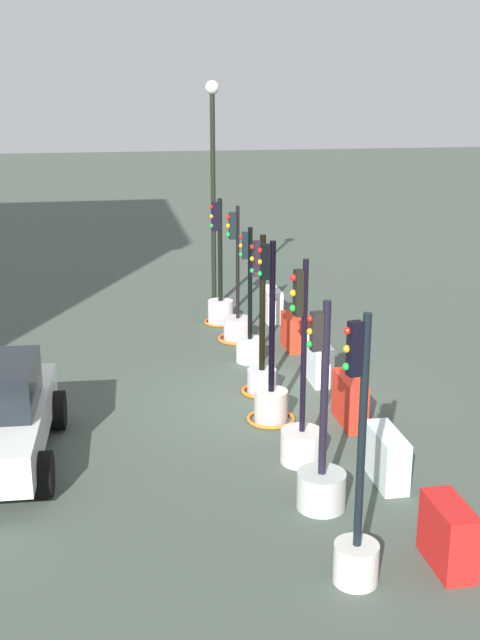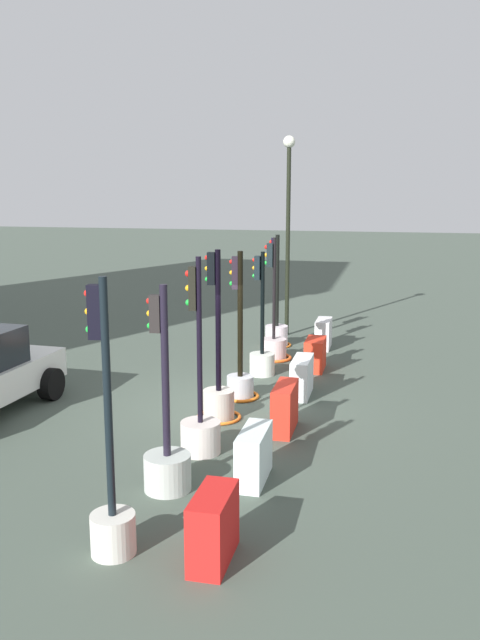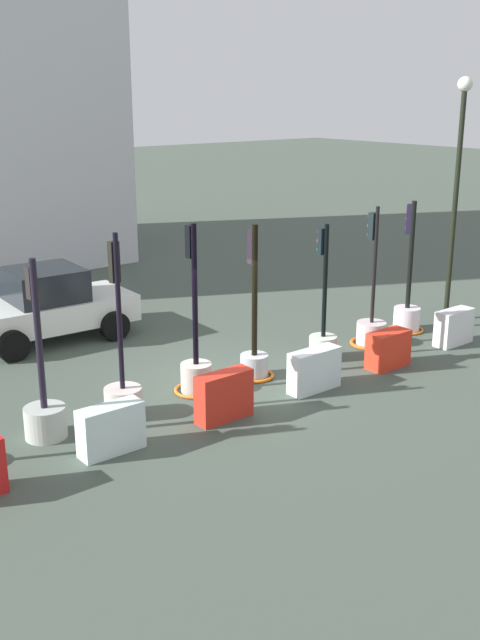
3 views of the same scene
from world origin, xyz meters
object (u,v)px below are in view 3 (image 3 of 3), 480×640
(street_lamp_post, at_px, (458,170))
(construction_barrier_1, at_px, (111,429))
(construction_barrier_5, at_px, (454,327))
(traffic_light_1, at_px, (44,407))
(traffic_light_6, at_px, (371,326))
(construction_barrier_4, at_px, (388,349))
(car_white_van, at_px, (47,305))
(traffic_light_2, at_px, (122,387))
(traffic_light_7, at_px, (407,309))
(traffic_light_5, at_px, (323,335))
(construction_barrier_3, at_px, (314,370))
(traffic_light_3, at_px, (196,365))
(traffic_light_4, at_px, (254,351))
(construction_barrier_2, at_px, (224,396))

(street_lamp_post, bearing_deg, construction_barrier_1, -173.28)
(construction_barrier_5, bearing_deg, traffic_light_1, 172.39)
(construction_barrier_1, bearing_deg, construction_barrier_5, -0.48)
(traffic_light_6, relative_size, construction_barrier_4, 3.31)
(construction_barrier_1, distance_m, car_white_van, 6.43)
(traffic_light_2, height_order, traffic_light_7, traffic_light_2)
(traffic_light_7, height_order, car_white_van, traffic_light_7)
(construction_barrier_4, xyz_separation_m, car_white_van, (-4.94, 6.31, 0.44))
(traffic_light_5, relative_size, car_white_van, 0.75)
(construction_barrier_3, distance_m, construction_barrier_4, 2.17)
(construction_barrier_5, height_order, car_white_van, car_white_van)
(traffic_light_7, height_order, construction_barrier_3, traffic_light_7)
(construction_barrier_3, xyz_separation_m, car_white_van, (-2.77, 6.28, 0.42))
(traffic_light_6, xyz_separation_m, traffic_light_7, (1.51, 0.20, 0.10))
(traffic_light_3, bearing_deg, construction_barrier_4, -19.35)
(traffic_light_2, height_order, traffic_light_4, traffic_light_2)
(traffic_light_6, distance_m, traffic_light_7, 1.53)
(traffic_light_3, height_order, street_lamp_post, street_lamp_post)
(traffic_light_4, height_order, construction_barrier_3, traffic_light_4)
(traffic_light_1, height_order, traffic_light_4, traffic_light_4)
(construction_barrier_1, distance_m, construction_barrier_3, 4.49)
(traffic_light_2, bearing_deg, traffic_light_5, -0.65)
(construction_barrier_1, bearing_deg, traffic_light_1, 116.77)
(traffic_light_5, relative_size, construction_barrier_2, 2.77)
(traffic_light_7, distance_m, construction_barrier_4, 2.73)
(traffic_light_4, distance_m, construction_barrier_3, 1.39)
(traffic_light_2, bearing_deg, car_white_van, 80.51)
(traffic_light_5, height_order, traffic_light_6, traffic_light_6)
(construction_barrier_2, bearing_deg, car_white_van, 94.80)
(traffic_light_3, bearing_deg, traffic_light_4, -4.20)
(traffic_light_1, distance_m, traffic_light_7, 9.58)
(traffic_light_3, relative_size, construction_barrier_5, 3.31)
(traffic_light_6, bearing_deg, construction_barrier_3, -158.08)
(traffic_light_2, xyz_separation_m, construction_barrier_3, (3.61, -1.25, -0.15))
(traffic_light_2, height_order, construction_barrier_5, traffic_light_2)
(construction_barrier_4, distance_m, car_white_van, 8.03)
(traffic_light_3, xyz_separation_m, construction_barrier_5, (6.42, -1.36, -0.14))
(traffic_light_4, bearing_deg, construction_barrier_5, -14.10)
(construction_barrier_2, xyz_separation_m, car_white_van, (-0.53, 6.28, 0.39))
(traffic_light_7, bearing_deg, traffic_light_2, -178.96)
(traffic_light_6, distance_m, street_lamp_post, 4.55)
(traffic_light_5, xyz_separation_m, car_white_van, (-4.17, 5.09, 0.27))
(street_lamp_post, bearing_deg, construction_barrier_3, -167.41)
(construction_barrier_3, bearing_deg, traffic_light_5, 40.45)
(traffic_light_1, xyz_separation_m, construction_barrier_5, (9.63, -1.29, -0.13))
(traffic_light_3, xyz_separation_m, traffic_light_6, (4.86, -0.20, -0.09))
(traffic_light_6, distance_m, construction_barrier_5, 1.95)
(traffic_light_5, bearing_deg, traffic_light_3, 176.44)
(traffic_light_3, distance_m, traffic_light_4, 1.40)
(traffic_light_6, bearing_deg, traffic_light_4, 178.45)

